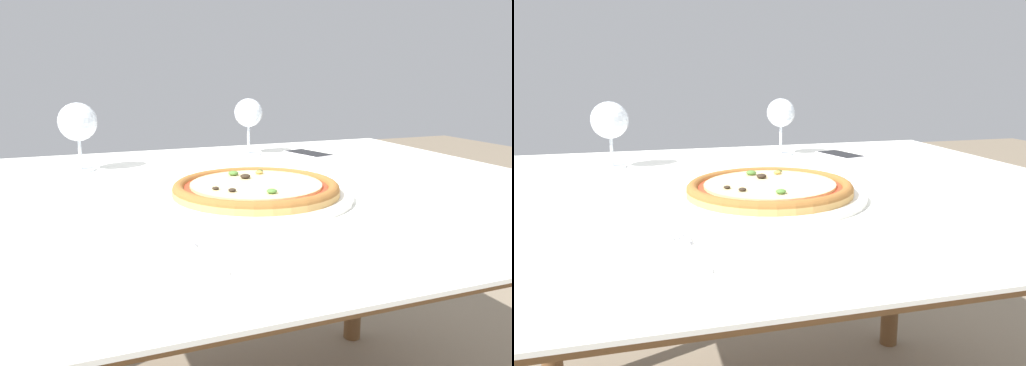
{
  "view_description": "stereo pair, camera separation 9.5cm",
  "coord_description": "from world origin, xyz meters",
  "views": [
    {
      "loc": [
        -0.37,
        -0.96,
        0.95
      ],
      "look_at": [
        -0.04,
        -0.1,
        0.74
      ],
      "focal_mm": 35.0,
      "sensor_mm": 36.0,
      "label": 1
    },
    {
      "loc": [
        -0.28,
        -0.99,
        0.95
      ],
      "look_at": [
        -0.04,
        -0.1,
        0.74
      ],
      "focal_mm": 35.0,
      "sensor_mm": 36.0,
      "label": 2
    }
  ],
  "objects": [
    {
      "name": "wine_glass_far_left",
      "position": [
        -0.34,
        0.3,
        0.83
      ],
      "size": [
        0.09,
        0.09,
        0.17
      ],
      "color": "silver",
      "rests_on": "dining_table"
    },
    {
      "name": "dining_table",
      "position": [
        0.0,
        0.0,
        0.64
      ],
      "size": [
        1.33,
        1.13,
        0.71
      ],
      "color": "brown",
      "rests_on": "ground_plane"
    },
    {
      "name": "wine_glass_far_right",
      "position": [
        0.13,
        0.39,
        0.83
      ],
      "size": [
        0.08,
        0.08,
        0.16
      ],
      "color": "silver",
      "rests_on": "dining_table"
    },
    {
      "name": "pizza_plate",
      "position": [
        -0.04,
        -0.1,
        0.73
      ],
      "size": [
        0.37,
        0.37,
        0.04
      ],
      "color": "white",
      "rests_on": "dining_table"
    },
    {
      "name": "fork",
      "position": [
        -0.22,
        -0.35,
        0.72
      ],
      "size": [
        0.05,
        0.17,
        0.0
      ],
      "color": "silver",
      "rests_on": "dining_table"
    },
    {
      "name": "cell_phone",
      "position": [
        0.28,
        0.29,
        0.72
      ],
      "size": [
        0.11,
        0.16,
        0.01
      ],
      "color": "white",
      "rests_on": "dining_table"
    }
  ]
}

